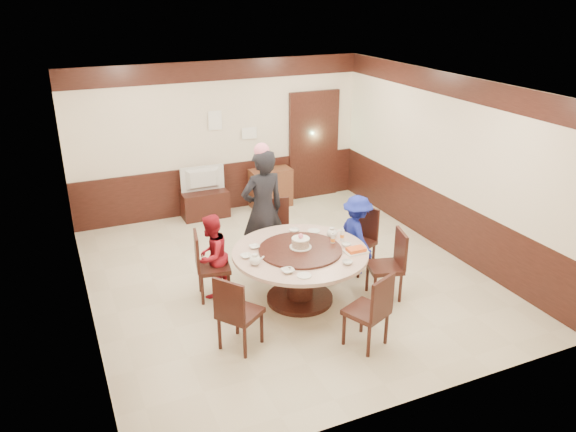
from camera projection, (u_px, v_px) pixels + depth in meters
name	position (u px, v px, depth m)	size (l,w,h in m)	color
room	(286.00, 209.00, 7.95)	(6.00, 6.04, 2.84)	beige
banquet_table	(300.00, 265.00, 7.53)	(1.82, 1.82, 0.78)	black
chair_0	(358.00, 251.00, 8.46)	(0.58, 0.57, 0.97)	black
chair_1	(278.00, 242.00, 8.75)	(0.52, 0.53, 0.97)	black
chair_2	(212.00, 277.00, 7.70)	(0.52, 0.51, 0.97)	black
chair_3	(239.00, 325.00, 6.62)	(0.62, 0.61, 0.97)	black
chair_4	(367.00, 323.00, 6.66)	(0.58, 0.58, 0.97)	black
chair_5	(386.00, 277.00, 7.71)	(0.55, 0.54, 0.97)	black
person_standing	(263.00, 210.00, 8.28)	(0.68, 0.45, 1.87)	black
person_red	(212.00, 256.00, 7.66)	(0.58, 0.45, 1.18)	maroon
person_blue	(357.00, 235.00, 8.28)	(0.78, 0.45, 1.21)	#172498
birthday_cake	(301.00, 243.00, 7.45)	(0.30, 0.30, 0.20)	white
teapot_left	(255.00, 260.00, 7.06)	(0.17, 0.15, 0.13)	white
teapot_right	(332.00, 233.00, 7.83)	(0.17, 0.15, 0.13)	white
bowl_0	(254.00, 247.00, 7.52)	(0.14, 0.14, 0.03)	white
bowl_1	(347.00, 262.00, 7.09)	(0.13, 0.13, 0.04)	white
bowl_2	(288.00, 271.00, 6.88)	(0.16, 0.16, 0.04)	white
bowl_3	(346.00, 245.00, 7.57)	(0.13, 0.13, 0.04)	white
bowl_4	(246.00, 256.00, 7.26)	(0.15, 0.15, 0.04)	white
bowl_5	(294.00, 231.00, 8.00)	(0.15, 0.15, 0.05)	white
saucer_near	(304.00, 276.00, 6.80)	(0.18, 0.18, 0.01)	white
saucer_far	(314.00, 231.00, 8.04)	(0.18, 0.18, 0.01)	white
shrimp_platter	(356.00, 250.00, 7.40)	(0.30, 0.20, 0.06)	white
bottle_0	(333.00, 239.00, 7.60)	(0.06, 0.06, 0.16)	white
bottle_1	(342.00, 235.00, 7.72)	(0.06, 0.06, 0.16)	white
tv_stand	(205.00, 204.00, 10.42)	(0.85, 0.45, 0.50)	black
television	(203.00, 179.00, 10.23)	(0.81, 0.11, 0.47)	#959598
side_cabinet	(270.00, 188.00, 10.89)	(0.80, 0.40, 0.75)	brown
thermos	(267.00, 160.00, 10.65)	(0.15, 0.15, 0.38)	silver
notice_left	(215.00, 120.00, 10.14)	(0.25, 0.00, 0.35)	white
notice_right	(249.00, 133.00, 10.50)	(0.30, 0.00, 0.22)	white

